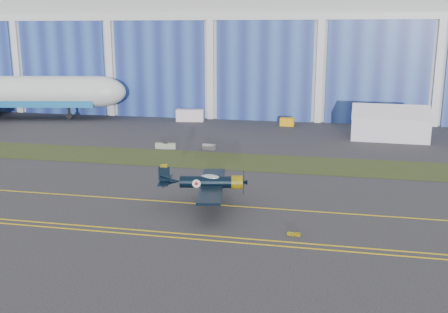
% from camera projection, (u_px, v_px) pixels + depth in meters
% --- Properties ---
extents(ground, '(260.00, 260.00, 0.00)m').
position_uv_depth(ground, '(117.00, 184.00, 62.66)').
color(ground, '#37373B').
rests_on(ground, ground).
extents(grass_median, '(260.00, 10.00, 0.02)m').
position_uv_depth(grass_median, '(156.00, 157.00, 75.98)').
color(grass_median, '#475128').
rests_on(grass_median, ground).
extents(hangar, '(220.00, 45.70, 30.00)m').
position_uv_depth(hangar, '(232.00, 43.00, 127.48)').
color(hangar, silver).
rests_on(hangar, ground).
extents(taxiway_centreline, '(200.00, 0.20, 0.02)m').
position_uv_depth(taxiway_centreline, '(99.00, 197.00, 57.90)').
color(taxiway_centreline, yellow).
rests_on(taxiway_centreline, ground).
extents(edge_line_near, '(80.00, 0.20, 0.02)m').
position_uv_depth(edge_line_near, '(55.00, 228.00, 48.86)').
color(edge_line_near, yellow).
rests_on(edge_line_near, ground).
extents(edge_line_far, '(80.00, 0.20, 0.02)m').
position_uv_depth(edge_line_far, '(61.00, 224.00, 49.81)').
color(edge_line_far, yellow).
rests_on(edge_line_far, ground).
extents(guard_board_right, '(1.20, 0.15, 0.35)m').
position_uv_depth(guard_board_right, '(294.00, 234.00, 46.82)').
color(guard_board_right, yellow).
rests_on(guard_board_right, ground).
extents(warbird, '(12.28, 14.01, 3.69)m').
position_uv_depth(warbird, '(206.00, 182.00, 54.22)').
color(warbird, black).
rests_on(warbird, ground).
extents(tent, '(13.08, 9.86, 5.88)m').
position_uv_depth(tent, '(390.00, 121.00, 89.12)').
color(tent, white).
rests_on(tent, ground).
extents(shipping_container, '(5.77, 2.91, 2.40)m').
position_uv_depth(shipping_container, '(190.00, 115.00, 106.33)').
color(shipping_container, white).
rests_on(shipping_container, ground).
extents(tug, '(2.70, 1.74, 1.55)m').
position_uv_depth(tug, '(287.00, 122.00, 101.15)').
color(tug, '#FFB20E').
rests_on(tug, ground).
extents(barrier_a, '(2.02, 0.68, 0.90)m').
position_uv_depth(barrier_a, '(162.00, 146.00, 81.55)').
color(barrier_a, '#969C8D').
rests_on(barrier_a, ground).
extents(barrier_b, '(2.05, 0.81, 0.90)m').
position_uv_depth(barrier_b, '(169.00, 146.00, 81.40)').
color(barrier_b, '#909D8B').
rests_on(barrier_b, ground).
extents(barrier_c, '(2.07, 0.93, 0.90)m').
position_uv_depth(barrier_c, '(209.00, 147.00, 80.69)').
color(barrier_c, gray).
rests_on(barrier_c, ground).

